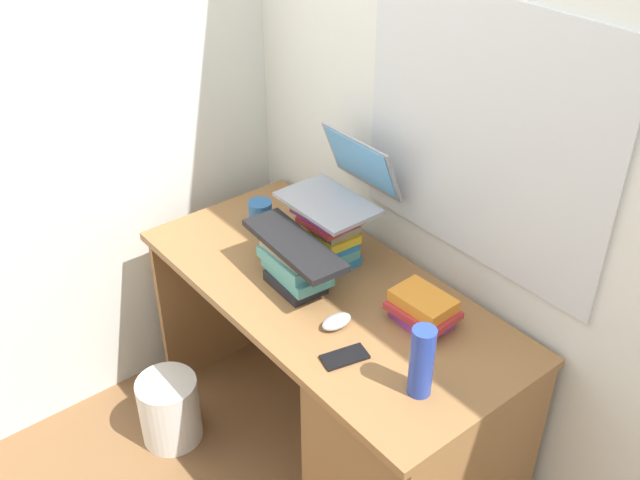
{
  "coord_description": "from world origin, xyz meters",
  "views": [
    {
      "loc": [
        1.49,
        -1.22,
        2.22
      ],
      "look_at": [
        -0.03,
        -0.01,
        0.94
      ],
      "focal_mm": 41.33,
      "sensor_mm": 36.0,
      "label": 1
    }
  ],
  "objects_px": {
    "book_stack_side": "(423,309)",
    "keyboard": "(294,245)",
    "book_stack_keyboard_riser": "(295,265)",
    "laptop": "(342,186)",
    "water_bottle": "(422,362)",
    "wastebasket": "(170,410)",
    "cell_phone": "(345,357)",
    "mug": "(261,214)",
    "computer_mouse": "(337,322)",
    "desk": "(390,429)",
    "book_stack_tall": "(328,231)"
  },
  "relations": [
    {
      "from": "laptop",
      "to": "keyboard",
      "type": "height_order",
      "value": "laptop"
    },
    {
      "from": "book_stack_tall",
      "to": "keyboard",
      "type": "height_order",
      "value": "book_stack_tall"
    },
    {
      "from": "desk",
      "to": "keyboard",
      "type": "height_order",
      "value": "keyboard"
    },
    {
      "from": "book_stack_keyboard_riser",
      "to": "water_bottle",
      "type": "distance_m",
      "value": 0.61
    },
    {
      "from": "water_bottle",
      "to": "wastebasket",
      "type": "height_order",
      "value": "water_bottle"
    },
    {
      "from": "book_stack_keyboard_riser",
      "to": "laptop",
      "type": "distance_m",
      "value": 0.31
    },
    {
      "from": "keyboard",
      "to": "water_bottle",
      "type": "xyz_separation_m",
      "value": [
        0.61,
        -0.03,
        -0.05
      ]
    },
    {
      "from": "laptop",
      "to": "water_bottle",
      "type": "xyz_separation_m",
      "value": [
        0.66,
        -0.28,
        -0.15
      ]
    },
    {
      "from": "computer_mouse",
      "to": "water_bottle",
      "type": "bearing_deg",
      "value": -0.13
    },
    {
      "from": "mug",
      "to": "wastebasket",
      "type": "bearing_deg",
      "value": -85.25
    },
    {
      "from": "desk",
      "to": "mug",
      "type": "xyz_separation_m",
      "value": [
        -0.81,
        0.08,
        0.39
      ]
    },
    {
      "from": "desk",
      "to": "keyboard",
      "type": "xyz_separation_m",
      "value": [
        -0.44,
        -0.04,
        0.5
      ]
    },
    {
      "from": "book_stack_side",
      "to": "wastebasket",
      "type": "xyz_separation_m",
      "value": [
        -0.73,
        -0.55,
        -0.67
      ]
    },
    {
      "from": "book_stack_side",
      "to": "mug",
      "type": "distance_m",
      "value": 0.77
    },
    {
      "from": "book_stack_keyboard_riser",
      "to": "keyboard",
      "type": "bearing_deg",
      "value": -88.4
    },
    {
      "from": "computer_mouse",
      "to": "book_stack_side",
      "type": "bearing_deg",
      "value": 56.15
    },
    {
      "from": "water_bottle",
      "to": "keyboard",
      "type": "bearing_deg",
      "value": 177.07
    },
    {
      "from": "laptop",
      "to": "keyboard",
      "type": "distance_m",
      "value": 0.27
    },
    {
      "from": "desk",
      "to": "water_bottle",
      "type": "bearing_deg",
      "value": -23.97
    },
    {
      "from": "computer_mouse",
      "to": "keyboard",
      "type": "bearing_deg",
      "value": 173.16
    },
    {
      "from": "mug",
      "to": "cell_phone",
      "type": "relative_size",
      "value": 0.93
    },
    {
      "from": "book_stack_tall",
      "to": "book_stack_keyboard_riser",
      "type": "height_order",
      "value": "book_stack_tall"
    },
    {
      "from": "book_stack_tall",
      "to": "desk",
      "type": "bearing_deg",
      "value": -16.04
    },
    {
      "from": "book_stack_side",
      "to": "keyboard",
      "type": "height_order",
      "value": "keyboard"
    },
    {
      "from": "mug",
      "to": "cell_phone",
      "type": "xyz_separation_m",
      "value": [
        0.75,
        -0.23,
        -0.04
      ]
    },
    {
      "from": "book_stack_side",
      "to": "book_stack_tall",
      "type": "bearing_deg",
      "value": -179.51
    },
    {
      "from": "laptop",
      "to": "cell_phone",
      "type": "distance_m",
      "value": 0.61
    },
    {
      "from": "book_stack_side",
      "to": "laptop",
      "type": "height_order",
      "value": "laptop"
    },
    {
      "from": "wastebasket",
      "to": "desk",
      "type": "bearing_deg",
      "value": 27.88
    },
    {
      "from": "book_stack_keyboard_riser",
      "to": "book_stack_side",
      "type": "xyz_separation_m",
      "value": [
        0.4,
        0.18,
        -0.03
      ]
    },
    {
      "from": "desk",
      "to": "cell_phone",
      "type": "xyz_separation_m",
      "value": [
        -0.06,
        -0.15,
        0.35
      ]
    },
    {
      "from": "computer_mouse",
      "to": "wastebasket",
      "type": "distance_m",
      "value": 0.92
    },
    {
      "from": "book_stack_side",
      "to": "computer_mouse",
      "type": "relative_size",
      "value": 2.06
    },
    {
      "from": "wastebasket",
      "to": "laptop",
      "type": "bearing_deg",
      "value": 66.02
    },
    {
      "from": "desk",
      "to": "mug",
      "type": "relative_size",
      "value": 10.95
    },
    {
      "from": "book_stack_keyboard_riser",
      "to": "mug",
      "type": "relative_size",
      "value": 1.98
    },
    {
      "from": "book_stack_side",
      "to": "wastebasket",
      "type": "height_order",
      "value": "book_stack_side"
    },
    {
      "from": "book_stack_tall",
      "to": "laptop",
      "type": "distance_m",
      "value": 0.17
    },
    {
      "from": "laptop",
      "to": "keyboard",
      "type": "bearing_deg",
      "value": -76.98
    },
    {
      "from": "wastebasket",
      "to": "book_stack_keyboard_riser",
      "type": "bearing_deg",
      "value": 48.35
    },
    {
      "from": "book_stack_tall",
      "to": "cell_phone",
      "type": "distance_m",
      "value": 0.53
    },
    {
      "from": "water_bottle",
      "to": "wastebasket",
      "type": "distance_m",
      "value": 1.23
    },
    {
      "from": "laptop",
      "to": "computer_mouse",
      "type": "relative_size",
      "value": 3.16
    },
    {
      "from": "keyboard",
      "to": "book_stack_keyboard_riser",
      "type": "bearing_deg",
      "value": 95.6
    },
    {
      "from": "book_stack_side",
      "to": "water_bottle",
      "type": "bearing_deg",
      "value": -46.73
    },
    {
      "from": "wastebasket",
      "to": "water_bottle",
      "type": "bearing_deg",
      "value": 19.64
    },
    {
      "from": "laptop",
      "to": "cell_phone",
      "type": "relative_size",
      "value": 2.42
    },
    {
      "from": "keyboard",
      "to": "computer_mouse",
      "type": "relative_size",
      "value": 4.04
    },
    {
      "from": "cell_phone",
      "to": "computer_mouse",
      "type": "bearing_deg",
      "value": 163.42
    },
    {
      "from": "book_stack_tall",
      "to": "cell_phone",
      "type": "relative_size",
      "value": 1.76
    }
  ]
}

